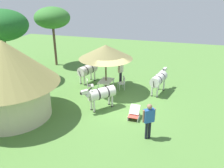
{
  "coord_description": "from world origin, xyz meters",
  "views": [
    {
      "loc": [
        -12.29,
        -3.37,
        6.58
      ],
      "look_at": [
        0.57,
        0.39,
        1.0
      ],
      "focal_mm": 38.06,
      "sensor_mm": 36.0,
      "label": 1
    }
  ],
  "objects_px": {
    "patio_dining_table": "(106,82)",
    "patio_chair_near_hut": "(122,82)",
    "thatched_hut": "(7,75)",
    "zebra_toward_hut": "(159,79)",
    "striped_lounge_chair": "(134,114)",
    "zebra_nearest_camera": "(101,94)",
    "patio_chair_west_end": "(89,85)",
    "standing_watcher": "(149,118)",
    "shade_umbrella": "(106,52)",
    "acacia_tree_right_background": "(52,18)",
    "zebra_by_umbrella": "(88,70)",
    "acacia_tree_left_background": "(2,25)",
    "guest_beside_umbrella": "(121,70)"
  },
  "relations": [
    {
      "from": "zebra_by_umbrella",
      "to": "acacia_tree_right_background",
      "type": "height_order",
      "value": "acacia_tree_right_background"
    },
    {
      "from": "patio_chair_west_end",
      "to": "acacia_tree_left_background",
      "type": "xyz_separation_m",
      "value": [
        0.29,
        6.37,
        3.54
      ]
    },
    {
      "from": "patio_dining_table",
      "to": "guest_beside_umbrella",
      "type": "height_order",
      "value": "guest_beside_umbrella"
    },
    {
      "from": "patio_chair_near_hut",
      "to": "guest_beside_umbrella",
      "type": "relative_size",
      "value": 0.58
    },
    {
      "from": "zebra_nearest_camera",
      "to": "acacia_tree_left_background",
      "type": "height_order",
      "value": "acacia_tree_left_background"
    },
    {
      "from": "zebra_toward_hut",
      "to": "thatched_hut",
      "type": "bearing_deg",
      "value": -129.67
    },
    {
      "from": "zebra_nearest_camera",
      "to": "zebra_by_umbrella",
      "type": "relative_size",
      "value": 0.9
    },
    {
      "from": "standing_watcher",
      "to": "zebra_toward_hut",
      "type": "relative_size",
      "value": 0.78
    },
    {
      "from": "patio_dining_table",
      "to": "striped_lounge_chair",
      "type": "bearing_deg",
      "value": -140.17
    },
    {
      "from": "zebra_by_umbrella",
      "to": "zebra_toward_hut",
      "type": "relative_size",
      "value": 0.9
    },
    {
      "from": "acacia_tree_right_background",
      "to": "guest_beside_umbrella",
      "type": "bearing_deg",
      "value": -110.03
    },
    {
      "from": "striped_lounge_chair",
      "to": "patio_chair_west_end",
      "type": "bearing_deg",
      "value": -35.52
    },
    {
      "from": "patio_chair_west_end",
      "to": "standing_watcher",
      "type": "xyz_separation_m",
      "value": [
        -4.1,
        -4.51,
        0.55
      ]
    },
    {
      "from": "striped_lounge_chair",
      "to": "zebra_nearest_camera",
      "type": "height_order",
      "value": "zebra_nearest_camera"
    },
    {
      "from": "patio_chair_west_end",
      "to": "standing_watcher",
      "type": "bearing_deg",
      "value": 22.37
    },
    {
      "from": "shade_umbrella",
      "to": "acacia_tree_right_background",
      "type": "height_order",
      "value": "acacia_tree_right_background"
    },
    {
      "from": "zebra_toward_hut",
      "to": "standing_watcher",
      "type": "bearing_deg",
      "value": -74.9
    },
    {
      "from": "shade_umbrella",
      "to": "zebra_toward_hut",
      "type": "height_order",
      "value": "shade_umbrella"
    },
    {
      "from": "thatched_hut",
      "to": "zebra_nearest_camera",
      "type": "height_order",
      "value": "thatched_hut"
    },
    {
      "from": "striped_lounge_chair",
      "to": "acacia_tree_right_background",
      "type": "bearing_deg",
      "value": -40.3
    },
    {
      "from": "thatched_hut",
      "to": "zebra_toward_hut",
      "type": "distance_m",
      "value": 8.99
    },
    {
      "from": "patio_dining_table",
      "to": "patio_chair_near_hut",
      "type": "distance_m",
      "value": 1.15
    },
    {
      "from": "thatched_hut",
      "to": "patio_chair_near_hut",
      "type": "relative_size",
      "value": 5.83
    },
    {
      "from": "patio_chair_near_hut",
      "to": "shade_umbrella",
      "type": "bearing_deg",
      "value": 90.0
    },
    {
      "from": "patio_chair_west_end",
      "to": "zebra_nearest_camera",
      "type": "distance_m",
      "value": 2.52
    },
    {
      "from": "standing_watcher",
      "to": "zebra_toward_hut",
      "type": "xyz_separation_m",
      "value": [
        5.23,
        0.08,
        -0.08
      ]
    },
    {
      "from": "patio_chair_west_end",
      "to": "standing_watcher",
      "type": "relative_size",
      "value": 0.51
    },
    {
      "from": "shade_umbrella",
      "to": "patio_chair_west_end",
      "type": "distance_m",
      "value": 2.47
    },
    {
      "from": "zebra_by_umbrella",
      "to": "zebra_toward_hut",
      "type": "bearing_deg",
      "value": 15.06
    },
    {
      "from": "guest_beside_umbrella",
      "to": "zebra_nearest_camera",
      "type": "distance_m",
      "value": 4.27
    },
    {
      "from": "shade_umbrella",
      "to": "acacia_tree_right_background",
      "type": "xyz_separation_m",
      "value": [
        4.18,
        5.99,
        1.37
      ]
    },
    {
      "from": "patio_chair_west_end",
      "to": "shade_umbrella",
      "type": "bearing_deg",
      "value": 90.0
    },
    {
      "from": "zebra_by_umbrella",
      "to": "patio_chair_near_hut",
      "type": "bearing_deg",
      "value": 8.87
    },
    {
      "from": "zebra_by_umbrella",
      "to": "acacia_tree_right_background",
      "type": "bearing_deg",
      "value": 165.05
    },
    {
      "from": "patio_chair_west_end",
      "to": "zebra_by_umbrella",
      "type": "xyz_separation_m",
      "value": [
        1.63,
        0.7,
        0.43
      ]
    },
    {
      "from": "striped_lounge_chair",
      "to": "patio_dining_table",
      "type": "bearing_deg",
      "value": -50.22
    },
    {
      "from": "patio_chair_near_hut",
      "to": "acacia_tree_right_background",
      "type": "height_order",
      "value": "acacia_tree_right_background"
    },
    {
      "from": "shade_umbrella",
      "to": "zebra_by_umbrella",
      "type": "relative_size",
      "value": 1.7
    },
    {
      "from": "striped_lounge_chair",
      "to": "zebra_nearest_camera",
      "type": "distance_m",
      "value": 2.22
    },
    {
      "from": "standing_watcher",
      "to": "striped_lounge_chair",
      "type": "height_order",
      "value": "standing_watcher"
    },
    {
      "from": "thatched_hut",
      "to": "zebra_toward_hut",
      "type": "relative_size",
      "value": 2.32
    },
    {
      "from": "patio_chair_near_hut",
      "to": "zebra_by_umbrella",
      "type": "relative_size",
      "value": 0.44
    },
    {
      "from": "striped_lounge_chair",
      "to": "zebra_toward_hut",
      "type": "relative_size",
      "value": 0.36
    },
    {
      "from": "guest_beside_umbrella",
      "to": "patio_dining_table",
      "type": "bearing_deg",
      "value": -174.72
    },
    {
      "from": "patio_chair_west_end",
      "to": "striped_lounge_chair",
      "type": "xyz_separation_m",
      "value": [
        -2.53,
        -3.55,
        -0.27
      ]
    },
    {
      "from": "standing_watcher",
      "to": "zebra_nearest_camera",
      "type": "bearing_deg",
      "value": 108.05
    },
    {
      "from": "thatched_hut",
      "to": "standing_watcher",
      "type": "height_order",
      "value": "thatched_hut"
    },
    {
      "from": "patio_chair_west_end",
      "to": "thatched_hut",
      "type": "bearing_deg",
      "value": -59.2
    },
    {
      "from": "shade_umbrella",
      "to": "zebra_nearest_camera",
      "type": "relative_size",
      "value": 1.89
    },
    {
      "from": "thatched_hut",
      "to": "acacia_tree_right_background",
      "type": "distance_m",
      "value": 9.2
    }
  ]
}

